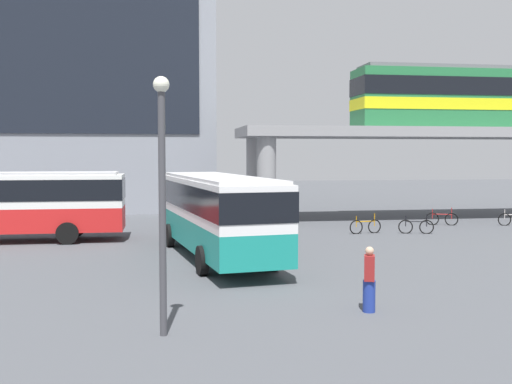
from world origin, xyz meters
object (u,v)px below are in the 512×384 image
bicycle_black (416,227)px  bus_secondary (2,199)px  station_building (54,75)px  bus_main (216,208)px  bicycle_red (442,219)px  train (495,98)px  bicycle_orange (365,227)px  pedestrian_walking_across (369,281)px

bicycle_black → bus_secondary: bearing=179.6°
station_building → bus_main: bearing=-68.3°
bicycle_red → train: bearing=34.6°
train → bus_secondary: (-28.24, -6.71, -5.64)m
bicycle_orange → bus_secondary: bearing=-179.1°
bus_main → train: bearing=34.0°
station_building → bicycle_black: bearing=-42.8°
bicycle_black → bicycle_red: bearing=47.9°
bus_main → bicycle_red: (13.75, 9.17, -1.63)m
station_building → bus_main: (9.99, -25.05, -8.02)m
bicycle_black → pedestrian_walking_across: size_ratio=1.03×
bicycle_orange → train: bearing=31.1°
bicycle_orange → bicycle_red: bearing=27.5°
bicycle_red → pedestrian_walking_across: (-10.62, -17.86, 0.44)m
bus_secondary → bicycle_red: bearing=7.8°
station_building → bicycle_orange: bearing=-45.9°
bicycle_orange → bicycle_black: same height
bus_secondary → pedestrian_walking_across: size_ratio=6.52×
bicycle_red → station_building: bearing=146.2°
bicycle_red → bicycle_orange: bearing=-152.5°
station_building → bus_secondary: size_ratio=2.11×
pedestrian_walking_across → bus_secondary: bearing=130.4°
bicycle_red → bicycle_black: same height
bicycle_orange → bicycle_black: bearing=-9.8°
station_building → bicycle_red: size_ratio=14.04×
station_building → bicycle_red: bearing=-33.8°
bus_main → pedestrian_walking_across: bearing=-70.2°
train → bicycle_red: bearing=-145.4°
pedestrian_walking_across → bicycle_black: bearing=62.3°
bicycle_orange → pedestrian_walking_across: 15.81m
train → bus_secondary: train is taller
bicycle_orange → bus_main: bearing=-142.5°
station_building → train: 31.48m
train → pedestrian_walking_across: size_ratio=10.73×
bus_main → bus_secondary: (-9.36, 6.00, 0.00)m
bicycle_black → bus_main: bearing=-151.4°
train → bicycle_red: train is taller
bicycle_black → pedestrian_walking_across: 16.41m
train → bicycle_red: (-5.12, -3.54, -7.27)m
bus_secondary → pedestrian_walking_across: 19.32m
bus_secondary → pedestrian_walking_across: bus_secondary is taller
station_building → pedestrian_walking_across: size_ratio=13.78×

